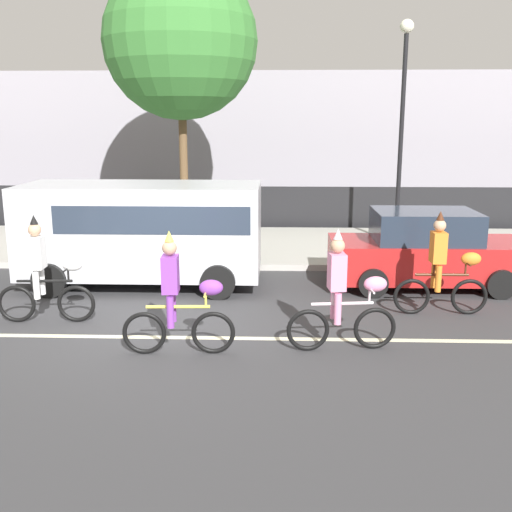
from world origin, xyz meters
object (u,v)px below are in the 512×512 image
at_px(parade_cyclist_purple, 179,301).
at_px(parked_van_silver, 146,227).
at_px(parked_car_red, 427,251).
at_px(street_lamp_post, 403,100).
at_px(parade_cyclist_zebra, 45,276).
at_px(parade_cyclist_pink, 343,298).
at_px(parade_cyclist_orange, 443,270).

height_order(parade_cyclist_purple, parked_van_silver, parked_van_silver).
bearing_deg(parked_car_red, parade_cyclist_purple, -139.74).
bearing_deg(street_lamp_post, parade_cyclist_zebra, -138.73).
bearing_deg(parked_car_red, parade_cyclist_zebra, -160.48).
height_order(parked_van_silver, street_lamp_post, street_lamp_post).
xyz_separation_m(parked_van_silver, parked_car_red, (5.97, 0.07, -0.50)).
bearing_deg(parade_cyclist_zebra, street_lamp_post, 41.27).
xyz_separation_m(parade_cyclist_pink, street_lamp_post, (2.27, 7.57, 3.15)).
bearing_deg(parade_cyclist_pink, street_lamp_post, 73.29).
bearing_deg(parade_cyclist_purple, parade_cyclist_orange, 24.62).
xyz_separation_m(parade_cyclist_zebra, parked_car_red, (7.23, 2.56, -0.06)).
relative_size(parade_cyclist_pink, street_lamp_post, 0.33).
bearing_deg(parade_cyclist_orange, parade_cyclist_zebra, -174.52).
relative_size(parade_cyclist_zebra, parade_cyclist_pink, 1.00).
bearing_deg(parade_cyclist_orange, parade_cyclist_purple, -155.38).
height_order(parade_cyclist_zebra, parked_van_silver, parked_van_silver).
bearing_deg(parade_cyclist_purple, parade_cyclist_zebra, 151.76).
xyz_separation_m(parade_cyclist_purple, parked_car_red, (4.65, 3.94, -0.06)).
xyz_separation_m(parade_cyclist_zebra, parked_van_silver, (1.25, 2.49, 0.44)).
relative_size(parade_cyclist_pink, parade_cyclist_orange, 1.00).
relative_size(parade_cyclist_purple, parked_car_red, 0.47).
bearing_deg(parade_cyclist_pink, parade_cyclist_purple, -174.27).
bearing_deg(parked_van_silver, parked_car_red, 0.64).
height_order(parade_cyclist_zebra, parade_cyclist_orange, same).
bearing_deg(parked_van_silver, parade_cyclist_zebra, -116.64).
relative_size(parade_cyclist_zebra, parade_cyclist_purple, 1.00).
distance_m(parade_cyclist_purple, parade_cyclist_orange, 4.94).
distance_m(parade_cyclist_purple, parked_car_red, 6.10).
bearing_deg(parade_cyclist_orange, street_lamp_post, 87.24).
height_order(parade_cyclist_zebra, parked_car_red, parade_cyclist_zebra).
bearing_deg(street_lamp_post, parked_car_red, -91.70).
relative_size(parade_cyclist_zebra, parked_van_silver, 0.38).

